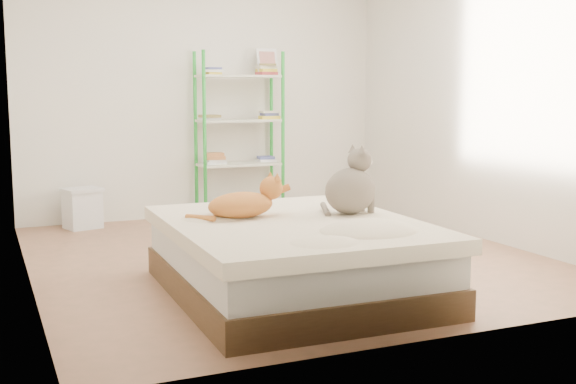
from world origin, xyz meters
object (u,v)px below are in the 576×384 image
bed (292,257)px  orange_cat (241,202)px  shelf_unit (240,134)px  white_bin (82,208)px  cardboard_box (246,218)px  grey_cat (350,181)px

bed → orange_cat: bearing=142.5°
bed → orange_cat: (-0.27, 0.21, 0.35)m
shelf_unit → white_bin: 1.74m
orange_cat → shelf_unit: shelf_unit is taller
orange_cat → shelf_unit: bearing=62.4°
shelf_unit → cardboard_box: (-0.31, -1.01, -0.69)m
grey_cat → cardboard_box: 1.88m
orange_cat → shelf_unit: 2.86m
orange_cat → grey_cat: grey_cat is taller
grey_cat → orange_cat: bearing=69.1°
orange_cat → cardboard_box: (0.64, 1.67, -0.42)m
grey_cat → white_bin: 3.15m
shelf_unit → cardboard_box: size_ratio=3.14×
shelf_unit → cardboard_box: 1.26m
bed → cardboard_box: size_ratio=3.44×
orange_cat → white_bin: 2.76m
orange_cat → cardboard_box: orange_cat is taller
grey_cat → shelf_unit: (0.22, 2.82, 0.16)m
bed → cardboard_box: 1.92m
grey_cat → cardboard_box: bearing=-7.9°
cardboard_box → white_bin: same height
bed → grey_cat: grey_cat is taller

